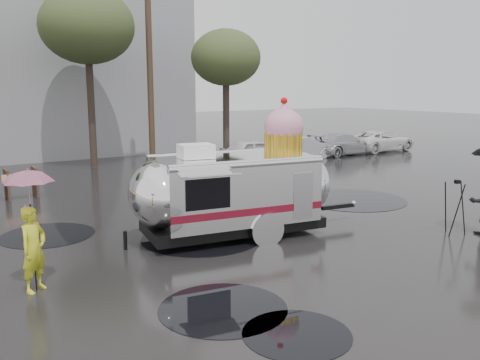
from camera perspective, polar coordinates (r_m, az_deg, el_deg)
ground at (r=11.51m, az=6.99°, el=-8.48°), size 120.00×120.00×0.00m
puddles at (r=13.37m, az=1.61°, el=-5.69°), size 12.46×9.57×0.01m
utility_pole at (r=24.28m, az=-10.10°, el=12.40°), size 1.60×0.28×9.00m
tree_mid at (r=24.49m, az=-16.80°, el=16.15°), size 4.20×4.20×8.03m
tree_right at (r=25.02m, az=-1.60°, el=13.49°), size 3.36×3.36×6.42m
parked_cars at (r=27.86m, az=9.76°, el=4.10°), size 13.20×1.90×1.50m
airstream_trailer at (r=12.68m, az=-0.41°, el=-0.84°), size 6.49×2.78×3.53m
person_left at (r=10.06m, az=-22.17°, el=-7.21°), size 0.69×0.66×1.60m
umbrella_pink at (r=9.80m, az=-22.61°, el=-0.94°), size 1.09×1.09×2.29m
tripod at (r=13.97m, az=23.04°, el=-2.35°), size 0.57×0.57×1.42m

